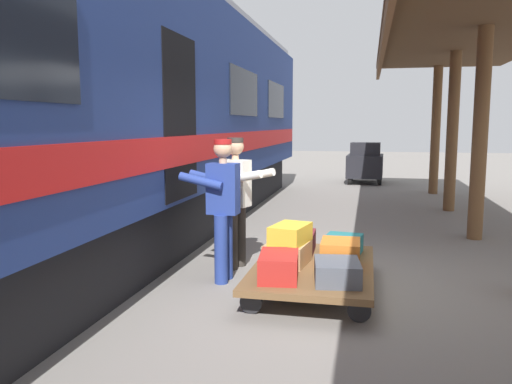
# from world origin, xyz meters

# --- Properties ---
(ground_plane) EXTENTS (60.00, 60.00, 0.00)m
(ground_plane) POSITION_xyz_m (0.00, 0.00, 0.00)
(ground_plane) COLOR slate
(train_car) EXTENTS (3.02, 18.95, 4.00)m
(train_car) POSITION_xyz_m (3.70, 0.00, 2.06)
(train_car) COLOR navy
(train_car) RESTS_ON ground_plane
(luggage_cart) EXTENTS (1.32, 2.12, 0.29)m
(luggage_cart) POSITION_xyz_m (0.51, 0.36, 0.25)
(luggage_cart) COLOR brown
(luggage_cart) RESTS_ON ground_plane
(suitcase_red_plastic) EXTENTS (0.46, 0.65, 0.26)m
(suitcase_red_plastic) POSITION_xyz_m (0.81, 0.95, 0.42)
(suitcase_red_plastic) COLOR #AD231E
(suitcase_red_plastic) RESTS_ON luggage_cart
(suitcase_maroon_trunk) EXTENTS (0.50, 0.59, 0.24)m
(suitcase_maroon_trunk) POSITION_xyz_m (0.81, -0.22, 0.42)
(suitcase_maroon_trunk) COLOR maroon
(suitcase_maroon_trunk) RESTS_ON luggage_cart
(suitcase_teal_softside) EXTENTS (0.49, 0.55, 0.22)m
(suitcase_teal_softside) POSITION_xyz_m (0.21, -0.22, 0.41)
(suitcase_teal_softside) COLOR #1E666B
(suitcase_teal_softside) RESTS_ON luggage_cart
(suitcase_tan_vintage) EXTENTS (0.51, 0.61, 0.24)m
(suitcase_tan_vintage) POSITION_xyz_m (0.81, 0.36, 0.42)
(suitcase_tan_vintage) COLOR tan
(suitcase_tan_vintage) RESTS_ON luggage_cart
(suitcase_slate_roller) EXTENTS (0.51, 0.60, 0.22)m
(suitcase_slate_roller) POSITION_xyz_m (0.21, 0.95, 0.40)
(suitcase_slate_roller) COLOR #4C515B
(suitcase_slate_roller) RESTS_ON luggage_cart
(suitcase_orange_carryall) EXTENTS (0.43, 0.52, 0.30)m
(suitcase_orange_carryall) POSITION_xyz_m (0.21, 0.36, 0.44)
(suitcase_orange_carryall) COLOR #CC6B23
(suitcase_orange_carryall) RESTS_ON luggage_cart
(suitcase_yellow_case) EXTENTS (0.46, 0.61, 0.21)m
(suitcase_yellow_case) POSITION_xyz_m (0.78, 0.36, 0.64)
(suitcase_yellow_case) COLOR gold
(suitcase_yellow_case) RESTS_ON suitcase_tan_vintage
(porter_in_overalls) EXTENTS (0.68, 0.44, 1.70)m
(porter_in_overalls) POSITION_xyz_m (1.62, 0.23, 0.93)
(porter_in_overalls) COLOR navy
(porter_in_overalls) RESTS_ON ground_plane
(porter_by_door) EXTENTS (0.73, 0.57, 1.70)m
(porter_by_door) POSITION_xyz_m (1.59, -0.36, 0.93)
(porter_by_door) COLOR #332D28
(porter_by_door) RESTS_ON ground_plane
(baggage_tug) EXTENTS (1.16, 1.74, 1.30)m
(baggage_tug) POSITION_xyz_m (0.03, -10.71, 0.63)
(baggage_tug) COLOR black
(baggage_tug) RESTS_ON ground_plane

